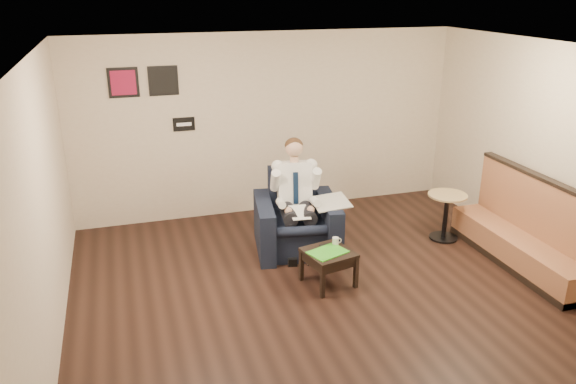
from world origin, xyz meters
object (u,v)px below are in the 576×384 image
object	(u,v)px
armchair	(297,213)
smartphone	(325,245)
side_table	(328,268)
seated_man	(298,204)
green_folder	(328,252)
coffee_mug	(336,241)
cafe_table	(445,217)
banquette	(522,223)

from	to	relation	value
armchair	smartphone	size ratio (longest dim) A/B	7.99
smartphone	side_table	bearing A→B (deg)	-97.35
seated_man	green_folder	distance (m)	0.97
seated_man	coffee_mug	distance (m)	0.82
side_table	smartphone	world-z (taller)	smartphone
green_folder	cafe_table	bearing A→B (deg)	19.93
armchair	green_folder	size ratio (longest dim) A/B	2.49
seated_man	side_table	bearing A→B (deg)	-74.58
armchair	seated_man	world-z (taller)	seated_man
seated_man	side_table	size ratio (longest dim) A/B	2.70
cafe_table	green_folder	bearing A→B (deg)	-160.07
seated_man	coffee_mug	world-z (taller)	seated_man
armchair	seated_man	xyz separation A→B (m)	(-0.02, -0.14, 0.19)
coffee_mug	smartphone	distance (m)	0.14
seated_man	cafe_table	world-z (taller)	seated_man
armchair	banquette	bearing A→B (deg)	-16.18
armchair	seated_man	bearing A→B (deg)	-90.00
green_folder	smartphone	size ratio (longest dim) A/B	3.21
coffee_mug	banquette	distance (m)	2.44
banquette	cafe_table	size ratio (longest dim) A/B	3.34
banquette	green_folder	bearing A→B (deg)	175.57
green_folder	armchair	bearing A→B (deg)	92.60
banquette	side_table	bearing A→B (deg)	174.96
smartphone	banquette	xyz separation A→B (m)	(2.54, -0.39, 0.14)
banquette	cafe_table	world-z (taller)	banquette
smartphone	banquette	size ratio (longest dim) A/B	0.06
green_folder	cafe_table	size ratio (longest dim) A/B	0.64
armchair	coffee_mug	world-z (taller)	armchair
green_folder	coffee_mug	xyz separation A→B (m)	(0.17, 0.18, 0.04)
green_folder	cafe_table	distance (m)	2.22
armchair	seated_man	distance (m)	0.24
side_table	smartphone	distance (m)	0.28
green_folder	smartphone	world-z (taller)	green_folder
smartphone	banquette	world-z (taller)	banquette
banquette	cafe_table	xyz separation A→B (m)	(-0.50, 0.95, -0.24)
seated_man	banquette	xyz separation A→B (m)	(2.65, -1.12, -0.14)
side_table	green_folder	bearing A→B (deg)	-133.66
green_folder	banquette	bearing A→B (deg)	-4.43
coffee_mug	smartphone	size ratio (longest dim) A/B	0.68
armchair	green_folder	distance (m)	1.06
green_folder	smartphone	xyz separation A→B (m)	(0.04, 0.19, -0.00)
seated_man	cafe_table	distance (m)	2.19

